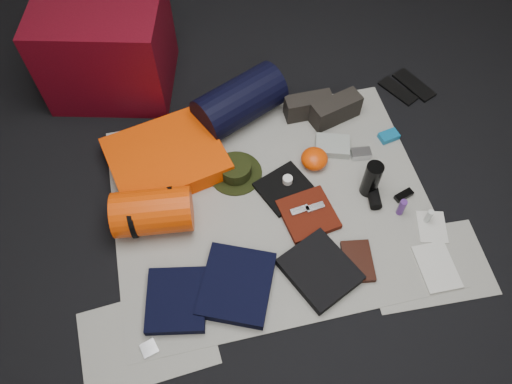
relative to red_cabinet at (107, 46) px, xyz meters
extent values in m
cube|color=black|center=(0.70, -1.04, -0.29)|extent=(4.50, 4.50, 0.02)
cube|color=#B3B3A5|center=(0.70, -1.04, -0.28)|extent=(1.60, 1.30, 0.01)
cube|color=#B3B3A5|center=(0.00, -1.59, -0.28)|extent=(0.61, 0.44, 0.00)
cube|color=#B3B3A5|center=(1.35, -1.54, -0.28)|extent=(0.60, 0.43, 0.00)
cube|color=#510510|center=(0.00, 0.00, 0.00)|extent=(0.79, 0.71, 0.56)
cube|color=#F94502|center=(0.21, -0.67, -0.22)|extent=(0.67, 0.59, 0.11)
cylinder|color=#E03C03|center=(0.11, -1.02, -0.16)|extent=(0.40, 0.26, 0.22)
cylinder|color=black|center=(0.01, -1.02, -0.17)|extent=(0.02, 0.22, 0.22)
cylinder|color=black|center=(0.21, -1.02, -0.17)|extent=(0.02, 0.22, 0.22)
cylinder|color=black|center=(0.66, -0.44, -0.14)|extent=(0.56, 0.44, 0.26)
cylinder|color=black|center=(0.56, -0.82, -0.27)|extent=(0.37, 0.37, 0.01)
cylinder|color=black|center=(0.56, -0.82, -0.23)|extent=(0.17, 0.17, 0.07)
cube|color=black|center=(1.05, -0.50, -0.21)|extent=(0.27, 0.10, 0.13)
cube|color=black|center=(1.19, -0.57, -0.20)|extent=(0.30, 0.18, 0.14)
cube|color=black|center=(1.62, -0.45, -0.27)|extent=(0.19, 0.25, 0.01)
cube|color=black|center=(1.74, -0.43, -0.27)|extent=(0.20, 0.29, 0.02)
cube|color=black|center=(0.15, -1.45, -0.25)|extent=(0.32, 0.35, 0.05)
cube|color=black|center=(0.43, -1.44, -0.25)|extent=(0.43, 0.46, 0.06)
cube|color=black|center=(0.83, -1.46, -0.25)|extent=(0.39, 0.41, 0.05)
cube|color=black|center=(0.79, -0.98, -0.26)|extent=(0.33, 0.32, 0.03)
cube|color=#511408|center=(0.86, -1.15, -0.26)|extent=(0.29, 0.29, 0.03)
ellipsoid|color=#E03C03|center=(0.98, -0.85, -0.23)|extent=(0.19, 0.19, 0.09)
cube|color=#939B94|center=(1.11, -0.77, -0.25)|extent=(0.22, 0.19, 0.05)
cylinder|color=black|center=(1.21, -1.08, -0.16)|extent=(0.12, 0.12, 0.22)
cylinder|color=black|center=(1.22, -1.12, -0.24)|extent=(0.08, 0.16, 0.06)
cube|color=silver|center=(1.25, -0.86, -0.25)|extent=(0.11, 0.08, 0.04)
cube|color=#0F6291|center=(1.44, -0.77, -0.26)|extent=(0.12, 0.09, 0.03)
cylinder|color=#50267A|center=(1.32, -1.24, -0.22)|extent=(0.05, 0.05, 0.11)
cylinder|color=silver|center=(1.44, -1.31, -0.23)|extent=(0.04, 0.04, 0.09)
cube|color=black|center=(1.02, -1.45, -0.26)|extent=(0.17, 0.23, 0.03)
cube|color=beige|center=(1.38, -1.56, -0.27)|extent=(0.17, 0.25, 0.01)
cube|color=beige|center=(1.45, -1.35, -0.27)|extent=(0.18, 0.21, 0.01)
cube|color=black|center=(1.38, -1.15, -0.26)|extent=(0.11, 0.07, 0.03)
cube|color=silver|center=(0.00, -1.64, -0.27)|extent=(0.08, 0.08, 0.01)
cylinder|color=white|center=(0.81, -0.95, -0.23)|extent=(0.05, 0.05, 0.04)
cube|color=silver|center=(0.82, -1.13, -0.23)|extent=(0.10, 0.05, 0.01)
cube|color=silver|center=(0.90, -1.13, -0.23)|extent=(0.10, 0.05, 0.01)
camera|label=1|loc=(0.33, -2.30, 1.94)|focal=35.00mm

